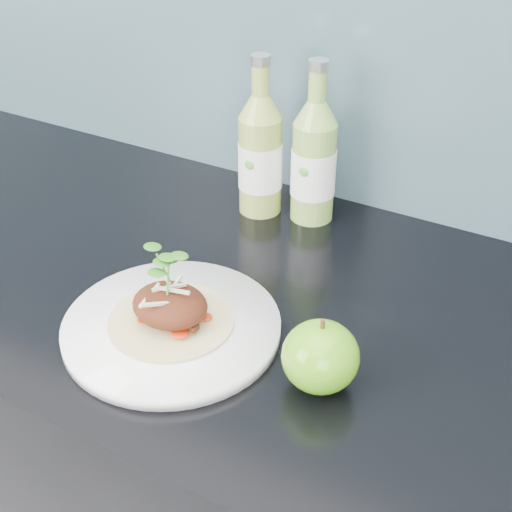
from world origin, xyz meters
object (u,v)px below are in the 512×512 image
Objects in this scene: dinner_plate at (172,327)px; green_apple at (320,357)px; cider_bottle_right at (314,162)px; cider_bottle_left at (260,155)px.

dinner_plate is 0.19m from green_apple.
cider_bottle_right is at bearing 116.98° from green_apple.
cider_bottle_left is at bearing 128.55° from green_apple.
green_apple is 0.39m from cider_bottle_left.
green_apple is 0.36m from cider_bottle_right.
green_apple is (0.19, 0.01, 0.03)m from dinner_plate.
cider_bottle_right is (0.08, 0.02, 0.00)m from cider_bottle_left.
green_apple is at bearing -47.54° from cider_bottle_left.
green_apple is 0.45× the size of cider_bottle_left.
cider_bottle_left is at bearing 99.64° from dinner_plate.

